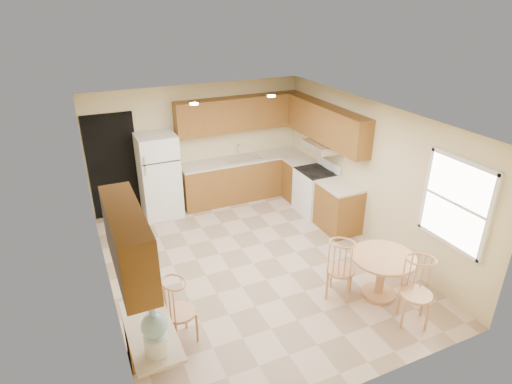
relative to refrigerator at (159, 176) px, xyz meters
name	(u,v)px	position (x,y,z in m)	size (l,w,h in m)	color
floor	(253,263)	(0.95, -2.40, -0.84)	(5.50, 5.50, 0.00)	#C4A78E
ceiling	(252,117)	(0.95, -2.40, 1.66)	(4.50, 5.50, 0.02)	white
wall_back	(199,145)	(0.95, 0.35, 0.41)	(4.50, 0.02, 2.50)	beige
wall_front	(363,301)	(0.95, -5.15, 0.41)	(4.50, 0.02, 2.50)	beige
wall_left	(101,226)	(-1.30, -2.40, 0.41)	(0.02, 5.50, 2.50)	beige
wall_right	(370,173)	(3.20, -2.40, 0.41)	(0.02, 5.50, 2.50)	beige
doorway	(113,167)	(-0.80, 0.34, 0.21)	(0.90, 0.02, 2.10)	black
base_cab_back	(243,179)	(1.83, 0.05, -0.41)	(2.75, 0.60, 0.87)	brown
counter_back	(243,159)	(1.83, 0.05, 0.05)	(2.75, 0.63, 0.04)	beige
base_cab_right_a	(300,181)	(2.90, -0.54, -0.41)	(0.60, 0.59, 0.87)	brown
counter_right_a	(301,161)	(2.90, -0.54, 0.05)	(0.63, 0.59, 0.04)	beige
base_cab_right_b	(338,208)	(2.90, -2.00, -0.41)	(0.60, 0.80, 0.87)	brown
counter_right_b	(340,186)	(2.90, -2.00, 0.05)	(0.63, 0.80, 0.04)	beige
upper_cab_back	(240,114)	(1.83, 0.19, 1.01)	(2.75, 0.33, 0.70)	brown
upper_cab_right	(326,124)	(3.04, -1.19, 1.01)	(0.33, 2.42, 0.70)	brown
upper_cab_left	(128,241)	(-1.13, -4.00, 1.01)	(0.33, 1.40, 0.70)	brown
sink	(242,158)	(1.80, 0.05, 0.07)	(0.78, 0.44, 0.01)	silver
range_hood	(322,146)	(2.95, -1.22, 0.58)	(0.50, 0.76, 0.14)	silver
desk_pedestal	(147,334)	(-1.05, -3.72, -0.48)	(0.48, 0.42, 0.72)	brown
desk_top	(150,330)	(-1.05, -4.10, -0.09)	(0.50, 1.20, 0.04)	beige
window	(456,203)	(3.18, -4.25, 0.66)	(0.06, 1.12, 1.30)	white
can_light_a	(194,104)	(0.45, -1.20, 1.64)	(0.14, 0.14, 0.02)	white
can_light_b	(271,96)	(1.85, -1.20, 1.64)	(0.14, 0.14, 0.02)	white
refrigerator	(159,176)	(0.00, 0.00, 0.00)	(0.74, 0.72, 1.68)	white
stove	(315,191)	(2.88, -1.22, -0.37)	(0.65, 0.76, 1.09)	white
dining_table	(382,270)	(2.32, -3.94, -0.39)	(0.93, 0.93, 0.69)	tan
chair_table_a	(345,266)	(1.77, -3.78, -0.27)	(0.42, 0.51, 0.94)	tan
chair_table_b	(423,290)	(2.35, -4.68, -0.24)	(0.43, 0.51, 0.98)	tan
chair_desk	(181,309)	(-0.60, -3.69, -0.28)	(0.41, 0.53, 0.93)	tan
water_crock	(155,333)	(-1.05, -4.47, 0.18)	(0.27, 0.27, 0.55)	white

